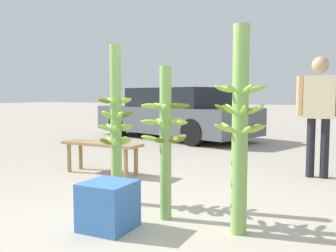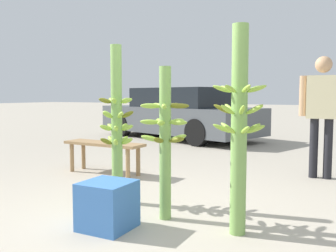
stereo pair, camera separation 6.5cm
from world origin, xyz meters
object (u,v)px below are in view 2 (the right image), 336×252
(market_bench, at_px, (104,148))
(parked_car, at_px, (179,114))
(banana_stalk_center, at_px, (165,138))
(vendor_person, at_px, (322,106))
(banana_stalk_left, at_px, (117,124))
(produce_crate, at_px, (108,205))
(banana_stalk_right, at_px, (239,128))

(market_bench, bearing_deg, parked_car, 104.17)
(banana_stalk_center, height_order, vendor_person, vendor_person)
(vendor_person, distance_m, parked_car, 5.05)
(banana_stalk_left, distance_m, vendor_person, 2.88)
(vendor_person, bearing_deg, banana_stalk_center, 63.49)
(banana_stalk_left, relative_size, produce_crate, 4.07)
(banana_stalk_center, height_order, market_bench, banana_stalk_center)
(banana_stalk_left, distance_m, banana_stalk_center, 0.74)
(banana_stalk_left, relative_size, banana_stalk_right, 0.97)
(vendor_person, xyz_separation_m, produce_crate, (-1.44, -2.92, -0.79))
(banana_stalk_center, relative_size, market_bench, 1.11)
(vendor_person, xyz_separation_m, market_bench, (-2.82, -1.11, -0.62))
(banana_stalk_left, height_order, banana_stalk_right, banana_stalk_right)
(banana_stalk_right, height_order, produce_crate, banana_stalk_right)
(banana_stalk_right, relative_size, market_bench, 1.35)
(banana_stalk_left, bearing_deg, vendor_person, 50.84)
(banana_stalk_right, relative_size, parked_car, 0.36)
(vendor_person, bearing_deg, produce_crate, 61.61)
(vendor_person, bearing_deg, banana_stalk_right, 78.56)
(market_bench, bearing_deg, produce_crate, -49.90)
(banana_stalk_center, xyz_separation_m, parked_car, (-2.62, 5.84, -0.11))
(produce_crate, bearing_deg, vendor_person, 63.77)
(banana_stalk_left, distance_m, market_bench, 1.57)
(parked_car, relative_size, produce_crate, 11.74)
(vendor_person, distance_m, produce_crate, 3.35)
(banana_stalk_right, bearing_deg, produce_crate, -159.05)
(banana_stalk_left, xyz_separation_m, market_bench, (-1.01, 1.11, -0.46))
(banana_stalk_right, bearing_deg, vendor_person, 80.71)
(banana_stalk_left, height_order, produce_crate, banana_stalk_left)
(banana_stalk_left, height_order, market_bench, banana_stalk_left)
(market_bench, xyz_separation_m, parked_car, (-0.92, 4.49, 0.26))
(banana_stalk_left, height_order, banana_stalk_center, banana_stalk_left)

